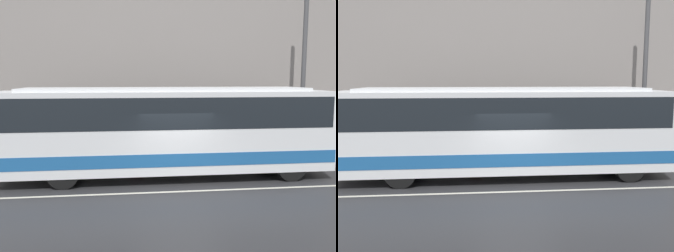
{
  "view_description": "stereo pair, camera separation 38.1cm",
  "coord_description": "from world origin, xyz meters",
  "views": [
    {
      "loc": [
        -1.84,
        -11.67,
        3.69
      ],
      "look_at": [
        -0.14,
        1.87,
        1.92
      ],
      "focal_mm": 40.0,
      "sensor_mm": 36.0,
      "label": 1
    },
    {
      "loc": [
        -1.46,
        -11.71,
        3.69
      ],
      "look_at": [
        -0.14,
        1.87,
        1.92
      ],
      "focal_mm": 40.0,
      "sensor_mm": 36.0,
      "label": 2
    }
  ],
  "objects": [
    {
      "name": "sidewalk",
      "position": [
        0.0,
        5.4,
        0.08
      ],
      "size": [
        60.0,
        2.79,
        0.15
      ],
      "color": "#A09E99",
      "rests_on": "ground_plane"
    },
    {
      "name": "building_facade",
      "position": [
        0.0,
        6.94,
        4.64
      ],
      "size": [
        60.0,
        0.35,
        9.62
      ],
      "color": "gray",
      "rests_on": "ground_plane"
    },
    {
      "name": "utility_pole_near",
      "position": [
        6.43,
        4.64,
        4.14
      ],
      "size": [
        0.2,
        0.2,
        7.96
      ],
      "color": "#4C4C4F",
      "rests_on": "sidewalk"
    },
    {
      "name": "ground_plane",
      "position": [
        0.0,
        0.0,
        0.0
      ],
      "size": [
        60.0,
        60.0,
        0.0
      ],
      "primitive_type": "plane",
      "color": "#2D2D30"
    },
    {
      "name": "pedestrian_waiting",
      "position": [
        -1.19,
        5.05,
        0.85
      ],
      "size": [
        0.36,
        0.36,
        1.52
      ],
      "color": "maroon",
      "rests_on": "sidewalk"
    },
    {
      "name": "transit_bus",
      "position": [
        -0.2,
        1.87,
        1.87
      ],
      "size": [
        12.0,
        2.48,
        3.33
      ],
      "color": "white",
      "rests_on": "ground_plane"
    },
    {
      "name": "lane_stripe",
      "position": [
        0.0,
        0.0,
        0.0
      ],
      "size": [
        54.0,
        0.14,
        0.01
      ],
      "color": "beige",
      "rests_on": "ground_plane"
    }
  ]
}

